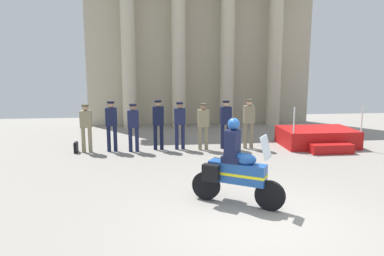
{
  "coord_description": "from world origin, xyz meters",
  "views": [
    {
      "loc": [
        -2.05,
        -6.76,
        3.08
      ],
      "look_at": [
        -0.97,
        3.37,
        1.24
      ],
      "focal_mm": 34.92,
      "sensor_mm": 36.0,
      "label": 1
    }
  ],
  "objects_px": {
    "officer_in_row_0": "(86,124)",
    "officer_in_row_7": "(249,120)",
    "officer_in_row_1": "(111,122)",
    "officer_in_row_5": "(203,123)",
    "reviewing_stand": "(318,138)",
    "officer_in_row_4": "(180,122)",
    "motorcycle_with_rider": "(234,169)",
    "officer_in_row_2": "(133,124)",
    "officer_in_row_3": "(158,121)",
    "officer_in_row_6": "(226,120)",
    "briefcase_on_ground": "(76,147)"
  },
  "relations": [
    {
      "from": "officer_in_row_0",
      "to": "officer_in_row_7",
      "type": "bearing_deg",
      "value": 177.98
    },
    {
      "from": "officer_in_row_1",
      "to": "officer_in_row_5",
      "type": "bearing_deg",
      "value": 176.31
    },
    {
      "from": "reviewing_stand",
      "to": "officer_in_row_4",
      "type": "bearing_deg",
      "value": 179.35
    },
    {
      "from": "officer_in_row_7",
      "to": "motorcycle_with_rider",
      "type": "distance_m",
      "value": 5.38
    },
    {
      "from": "motorcycle_with_rider",
      "to": "officer_in_row_4",
      "type": "bearing_deg",
      "value": 130.74
    },
    {
      "from": "reviewing_stand",
      "to": "officer_in_row_7",
      "type": "xyz_separation_m",
      "value": [
        -2.61,
        -0.07,
        0.73
      ]
    },
    {
      "from": "reviewing_stand",
      "to": "officer_in_row_2",
      "type": "relative_size",
      "value": 1.58
    },
    {
      "from": "officer_in_row_3",
      "to": "officer_in_row_5",
      "type": "relative_size",
      "value": 1.06
    },
    {
      "from": "reviewing_stand",
      "to": "officer_in_row_6",
      "type": "bearing_deg",
      "value": 179.86
    },
    {
      "from": "officer_in_row_3",
      "to": "officer_in_row_4",
      "type": "bearing_deg",
      "value": 177.64
    },
    {
      "from": "officer_in_row_0",
      "to": "motorcycle_with_rider",
      "type": "xyz_separation_m",
      "value": [
        3.96,
        -5.11,
        -0.18
      ]
    },
    {
      "from": "officer_in_row_1",
      "to": "officer_in_row_7",
      "type": "bearing_deg",
      "value": 177.44
    },
    {
      "from": "motorcycle_with_rider",
      "to": "briefcase_on_ground",
      "type": "height_order",
      "value": "motorcycle_with_rider"
    },
    {
      "from": "officer_in_row_1",
      "to": "officer_in_row_3",
      "type": "height_order",
      "value": "officer_in_row_3"
    },
    {
      "from": "officer_in_row_2",
      "to": "officer_in_row_4",
      "type": "xyz_separation_m",
      "value": [
        1.6,
        0.17,
        0.01
      ]
    },
    {
      "from": "officer_in_row_2",
      "to": "officer_in_row_4",
      "type": "height_order",
      "value": "officer_in_row_4"
    },
    {
      "from": "officer_in_row_1",
      "to": "briefcase_on_ground",
      "type": "bearing_deg",
      "value": -0.37
    },
    {
      "from": "reviewing_stand",
      "to": "officer_in_row_4",
      "type": "distance_m",
      "value": 5.08
    },
    {
      "from": "reviewing_stand",
      "to": "officer_in_row_3",
      "type": "relative_size",
      "value": 1.49
    },
    {
      "from": "reviewing_stand",
      "to": "officer_in_row_7",
      "type": "distance_m",
      "value": 2.71
    },
    {
      "from": "officer_in_row_2",
      "to": "officer_in_row_5",
      "type": "xyz_separation_m",
      "value": [
        2.4,
        -0.0,
        -0.01
      ]
    },
    {
      "from": "officer_in_row_3",
      "to": "motorcycle_with_rider",
      "type": "relative_size",
      "value": 0.92
    },
    {
      "from": "officer_in_row_6",
      "to": "officer_in_row_5",
      "type": "bearing_deg",
      "value": 6.71
    },
    {
      "from": "reviewing_stand",
      "to": "officer_in_row_6",
      "type": "distance_m",
      "value": 3.49
    },
    {
      "from": "officer_in_row_1",
      "to": "officer_in_row_5",
      "type": "distance_m",
      "value": 3.15
    },
    {
      "from": "officer_in_row_1",
      "to": "officer_in_row_6",
      "type": "xyz_separation_m",
      "value": [
        3.96,
        0.03,
        -0.02
      ]
    },
    {
      "from": "officer_in_row_0",
      "to": "officer_in_row_4",
      "type": "xyz_separation_m",
      "value": [
        3.18,
        0.13,
        0.01
      ]
    },
    {
      "from": "officer_in_row_3",
      "to": "reviewing_stand",
      "type": "bearing_deg",
      "value": 177.37
    },
    {
      "from": "officer_in_row_7",
      "to": "officer_in_row_1",
      "type": "bearing_deg",
      "value": -2.56
    },
    {
      "from": "officer_in_row_2",
      "to": "officer_in_row_3",
      "type": "height_order",
      "value": "officer_in_row_3"
    },
    {
      "from": "officer_in_row_7",
      "to": "officer_in_row_5",
      "type": "bearing_deg",
      "value": -0.38
    },
    {
      "from": "officer_in_row_5",
      "to": "officer_in_row_2",
      "type": "bearing_deg",
      "value": -2.07
    },
    {
      "from": "officer_in_row_5",
      "to": "officer_in_row_7",
      "type": "xyz_separation_m",
      "value": [
        1.62,
        0.05,
        0.07
      ]
    },
    {
      "from": "officer_in_row_6",
      "to": "motorcycle_with_rider",
      "type": "relative_size",
      "value": 0.9
    },
    {
      "from": "officer_in_row_2",
      "to": "officer_in_row_3",
      "type": "bearing_deg",
      "value": -170.32
    },
    {
      "from": "officer_in_row_1",
      "to": "officer_in_row_2",
      "type": "height_order",
      "value": "officer_in_row_1"
    },
    {
      "from": "officer_in_row_1",
      "to": "officer_in_row_0",
      "type": "bearing_deg",
      "value": 1.05
    },
    {
      "from": "reviewing_stand",
      "to": "officer_in_row_1",
      "type": "bearing_deg",
      "value": -179.8
    },
    {
      "from": "officer_in_row_3",
      "to": "officer_in_row_6",
      "type": "relative_size",
      "value": 1.02
    },
    {
      "from": "reviewing_stand",
      "to": "officer_in_row_5",
      "type": "height_order",
      "value": "officer_in_row_5"
    },
    {
      "from": "officer_in_row_7",
      "to": "briefcase_on_ground",
      "type": "height_order",
      "value": "officer_in_row_7"
    },
    {
      "from": "officer_in_row_5",
      "to": "motorcycle_with_rider",
      "type": "height_order",
      "value": "motorcycle_with_rider"
    },
    {
      "from": "officer_in_row_4",
      "to": "officer_in_row_2",
      "type": "bearing_deg",
      "value": 4.11
    },
    {
      "from": "officer_in_row_6",
      "to": "briefcase_on_ground",
      "type": "relative_size",
      "value": 4.74
    },
    {
      "from": "officer_in_row_0",
      "to": "officer_in_row_1",
      "type": "bearing_deg",
      "value": -178.95
    },
    {
      "from": "officer_in_row_2",
      "to": "officer_in_row_1",
      "type": "bearing_deg",
      "value": -8.92
    },
    {
      "from": "officer_in_row_0",
      "to": "officer_in_row_3",
      "type": "bearing_deg",
      "value": -178.91
    },
    {
      "from": "officer_in_row_1",
      "to": "officer_in_row_4",
      "type": "xyz_separation_m",
      "value": [
        2.34,
        0.08,
        -0.04
      ]
    },
    {
      "from": "officer_in_row_1",
      "to": "officer_in_row_3",
      "type": "distance_m",
      "value": 1.59
    },
    {
      "from": "reviewing_stand",
      "to": "officer_in_row_5",
      "type": "xyz_separation_m",
      "value": [
        -4.23,
        -0.12,
        0.65
      ]
    }
  ]
}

